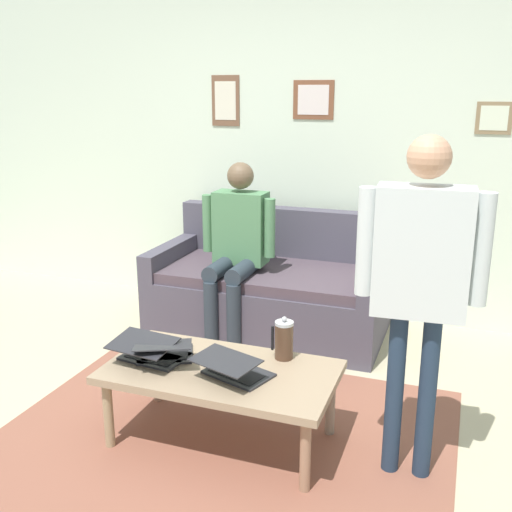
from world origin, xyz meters
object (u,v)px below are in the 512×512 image
coffee_table (221,376)px  laptop_left (164,351)px  french_press (284,340)px  couch (271,290)px  laptop_right (151,352)px  person_seated (237,241)px  person_standing (421,268)px  laptop_center (234,369)px

coffee_table → laptop_left: size_ratio=2.60×
laptop_left → french_press: french_press is taller
couch → laptop_left: bearing=87.2°
laptop_right → person_seated: bearing=-88.0°
couch → coffee_table: size_ratio=1.46×
laptop_right → person_seated: size_ratio=0.29×
couch → french_press: size_ratio=7.29×
coffee_table → french_press: bearing=-139.6°
coffee_table → person_standing: 1.14m
laptop_right → coffee_table: bearing=-174.7°
laptop_center → person_seated: 1.48m
laptop_right → person_standing: (-1.31, -0.09, 0.57)m
laptop_left → laptop_center: laptop_left is taller
couch → person_standing: bearing=128.8°
couch → laptop_right: (0.14, 1.55, 0.15)m
laptop_left → laptop_center: 0.42m
person_seated → coffee_table: bearing=108.3°
french_press → person_standing: bearing=165.8°
laptop_right → person_seated: 1.35m
person_standing → person_seated: 1.86m
couch → laptop_center: bearing=102.2°
laptop_left → laptop_center: size_ratio=1.12×
french_press → person_seated: (0.69, -1.07, 0.21)m
laptop_right → person_seated: (0.05, -1.33, 0.27)m
couch → french_press: (-0.51, 1.29, 0.21)m
french_press → laptop_right: bearing=22.0°
couch → person_standing: person_standing is taller
laptop_center → person_seated: person_seated is taller
couch → person_seated: size_ratio=1.33×
laptop_center → laptop_right: (0.48, -0.03, 0.00)m
laptop_center → person_standing: 1.02m
couch → laptop_right: 1.57m
coffee_table → laptop_left: (0.32, 0.00, 0.09)m
couch → laptop_left: (0.07, 1.52, 0.15)m
laptop_left → person_seated: bearing=-85.2°
coffee_table → person_seated: person_seated is taller
person_seated → laptop_right: bearing=92.0°
person_standing → laptop_left: bearing=2.7°
laptop_right → person_standing: 1.43m
laptop_center → person_seated: (0.52, -1.36, 0.27)m
french_press → person_standing: size_ratio=0.15×
coffee_table → person_standing: bearing=-176.6°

